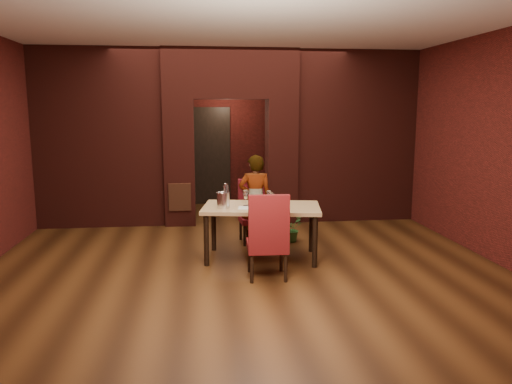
{
  "coord_description": "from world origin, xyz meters",
  "views": [
    {
      "loc": [
        -0.61,
        -7.26,
        2.14
      ],
      "look_at": [
        0.24,
        0.0,
        0.91
      ],
      "focal_mm": 35.0,
      "sensor_mm": 36.0,
      "label": 1
    }
  ],
  "objects_px": {
    "wine_glass_c": "(271,200)",
    "wine_bucket": "(223,200)",
    "chair_far": "(254,212)",
    "potted_plant": "(291,228)",
    "wine_glass_b": "(269,197)",
    "dining_table": "(261,232)",
    "chair_near": "(267,235)",
    "water_bottle": "(226,195)",
    "person_seated": "(255,200)",
    "wine_glass_a": "(246,198)"
  },
  "relations": [
    {
      "from": "wine_glass_b",
      "to": "chair_far",
      "type": "bearing_deg",
      "value": 99.65
    },
    {
      "from": "wine_bucket",
      "to": "water_bottle",
      "type": "bearing_deg",
      "value": 67.39
    },
    {
      "from": "dining_table",
      "to": "wine_glass_c",
      "type": "height_order",
      "value": "wine_glass_c"
    },
    {
      "from": "wine_glass_b",
      "to": "dining_table",
      "type": "bearing_deg",
      "value": -132.08
    },
    {
      "from": "chair_near",
      "to": "potted_plant",
      "type": "xyz_separation_m",
      "value": [
        0.62,
        1.67,
        -0.34
      ]
    },
    {
      "from": "dining_table",
      "to": "wine_glass_a",
      "type": "bearing_deg",
      "value": -179.11
    },
    {
      "from": "person_seated",
      "to": "water_bottle",
      "type": "bearing_deg",
      "value": 61.24
    },
    {
      "from": "chair_far",
      "to": "water_bottle",
      "type": "xyz_separation_m",
      "value": [
        -0.49,
        -0.84,
        0.43
      ]
    },
    {
      "from": "chair_near",
      "to": "water_bottle",
      "type": "xyz_separation_m",
      "value": [
        -0.47,
        0.85,
        0.38
      ]
    },
    {
      "from": "chair_near",
      "to": "potted_plant",
      "type": "relative_size",
      "value": 2.56
    },
    {
      "from": "chair_far",
      "to": "wine_glass_c",
      "type": "distance_m",
      "value": 1.04
    },
    {
      "from": "wine_bucket",
      "to": "potted_plant",
      "type": "distance_m",
      "value": 1.61
    },
    {
      "from": "wine_glass_c",
      "to": "wine_bucket",
      "type": "relative_size",
      "value": 0.9
    },
    {
      "from": "dining_table",
      "to": "potted_plant",
      "type": "height_order",
      "value": "dining_table"
    },
    {
      "from": "chair_near",
      "to": "person_seated",
      "type": "height_order",
      "value": "person_seated"
    },
    {
      "from": "chair_near",
      "to": "wine_glass_c",
      "type": "relative_size",
      "value": 5.58
    },
    {
      "from": "chair_far",
      "to": "wine_glass_c",
      "type": "xyz_separation_m",
      "value": [
        0.13,
        -0.97,
        0.36
      ]
    },
    {
      "from": "wine_bucket",
      "to": "wine_glass_b",
      "type": "bearing_deg",
      "value": 17.42
    },
    {
      "from": "wine_glass_c",
      "to": "potted_plant",
      "type": "xyz_separation_m",
      "value": [
        0.46,
        0.95,
        -0.65
      ]
    },
    {
      "from": "chair_far",
      "to": "potted_plant",
      "type": "bearing_deg",
      "value": -6.07
    },
    {
      "from": "person_seated",
      "to": "wine_glass_a",
      "type": "xyz_separation_m",
      "value": [
        -0.22,
        -0.75,
        0.17
      ]
    },
    {
      "from": "dining_table",
      "to": "wine_bucket",
      "type": "height_order",
      "value": "wine_bucket"
    },
    {
      "from": "water_bottle",
      "to": "chair_far",
      "type": "bearing_deg",
      "value": 59.56
    },
    {
      "from": "dining_table",
      "to": "water_bottle",
      "type": "distance_m",
      "value": 0.74
    },
    {
      "from": "wine_glass_c",
      "to": "wine_bucket",
      "type": "distance_m",
      "value": 0.67
    },
    {
      "from": "person_seated",
      "to": "wine_glass_c",
      "type": "relative_size",
      "value": 7.21
    },
    {
      "from": "chair_far",
      "to": "wine_glass_c",
      "type": "height_order",
      "value": "chair_far"
    },
    {
      "from": "chair_far",
      "to": "person_seated",
      "type": "height_order",
      "value": "person_seated"
    },
    {
      "from": "water_bottle",
      "to": "wine_glass_a",
      "type": "bearing_deg",
      "value": -1.22
    },
    {
      "from": "wine_glass_c",
      "to": "potted_plant",
      "type": "distance_m",
      "value": 1.24
    },
    {
      "from": "chair_far",
      "to": "chair_near",
      "type": "bearing_deg",
      "value": -95.46
    },
    {
      "from": "chair_near",
      "to": "potted_plant",
      "type": "height_order",
      "value": "chair_near"
    },
    {
      "from": "wine_glass_c",
      "to": "dining_table",
      "type": "bearing_deg",
      "value": 146.46
    },
    {
      "from": "chair_far",
      "to": "person_seated",
      "type": "relative_size",
      "value": 0.71
    },
    {
      "from": "person_seated",
      "to": "wine_glass_c",
      "type": "height_order",
      "value": "person_seated"
    },
    {
      "from": "potted_plant",
      "to": "dining_table",
      "type": "bearing_deg",
      "value": -124.37
    },
    {
      "from": "chair_near",
      "to": "wine_glass_c",
      "type": "distance_m",
      "value": 0.8
    },
    {
      "from": "wine_glass_b",
      "to": "water_bottle",
      "type": "height_order",
      "value": "water_bottle"
    },
    {
      "from": "chair_near",
      "to": "chair_far",
      "type": "bearing_deg",
      "value": -89.13
    },
    {
      "from": "dining_table",
      "to": "wine_glass_b",
      "type": "relative_size",
      "value": 8.52
    },
    {
      "from": "chair_far",
      "to": "dining_table",
      "type": "bearing_deg",
      "value": -94.33
    },
    {
      "from": "chair_far",
      "to": "wine_glass_c",
      "type": "bearing_deg",
      "value": -86.75
    },
    {
      "from": "chair_far",
      "to": "person_seated",
      "type": "xyz_separation_m",
      "value": [
        0.0,
        -0.1,
        0.21
      ]
    },
    {
      "from": "chair_near",
      "to": "water_bottle",
      "type": "bearing_deg",
      "value": -59.33
    },
    {
      "from": "dining_table",
      "to": "wine_glass_b",
      "type": "height_order",
      "value": "wine_glass_b"
    },
    {
      "from": "chair_far",
      "to": "potted_plant",
      "type": "height_order",
      "value": "chair_far"
    },
    {
      "from": "chair_far",
      "to": "chair_near",
      "type": "distance_m",
      "value": 1.69
    },
    {
      "from": "potted_plant",
      "to": "water_bottle",
      "type": "bearing_deg",
      "value": -142.82
    },
    {
      "from": "dining_table",
      "to": "person_seated",
      "type": "bearing_deg",
      "value": 99.31
    },
    {
      "from": "dining_table",
      "to": "potted_plant",
      "type": "distance_m",
      "value": 1.06
    }
  ]
}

